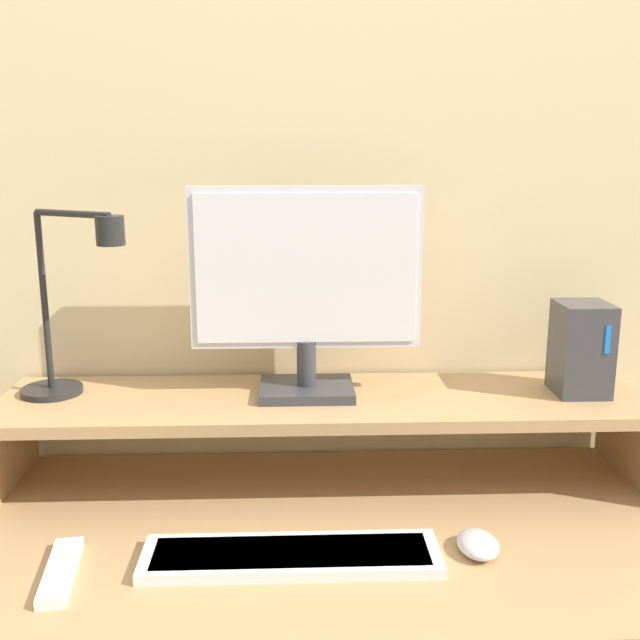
% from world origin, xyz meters
% --- Properties ---
extents(wall_back, '(6.00, 0.05, 2.50)m').
position_xyz_m(wall_back, '(0.00, 0.66, 1.25)').
color(wall_back, beige).
rests_on(wall_back, ground_plane).
extents(monitor_shelf, '(1.20, 0.28, 0.17)m').
position_xyz_m(monitor_shelf, '(0.00, 0.48, 0.92)').
color(monitor_shelf, tan).
rests_on(monitor_shelf, desk).
extents(monitor, '(0.42, 0.14, 0.38)m').
position_xyz_m(monitor, '(-0.03, 0.50, 1.15)').
color(monitor, '#38383D').
rests_on(monitor, monitor_shelf).
extents(desk_lamp, '(0.23, 0.16, 0.34)m').
position_xyz_m(desk_lamp, '(-0.45, 0.49, 1.10)').
color(desk_lamp, black).
rests_on(desk_lamp, monitor_shelf).
extents(router_dock, '(0.09, 0.10, 0.17)m').
position_xyz_m(router_dock, '(0.48, 0.49, 1.03)').
color(router_dock, '#3D3D42').
rests_on(router_dock, monitor_shelf).
extents(keyboard, '(0.46, 0.12, 0.02)m').
position_xyz_m(keyboard, '(-0.06, 0.20, 0.78)').
color(keyboard, white).
rests_on(keyboard, desk).
extents(mouse, '(0.06, 0.09, 0.03)m').
position_xyz_m(mouse, '(0.23, 0.22, 0.79)').
color(mouse, silver).
rests_on(mouse, desk).
extents(remote_control, '(0.06, 0.18, 0.02)m').
position_xyz_m(remote_control, '(-0.40, 0.18, 0.78)').
color(remote_control, white).
rests_on(remote_control, desk).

